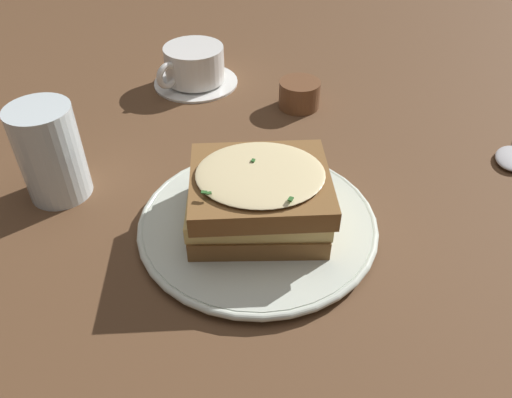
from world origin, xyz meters
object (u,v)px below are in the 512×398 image
sandwich (256,197)px  condiment_pot (299,94)px  water_glass (50,153)px  dinner_plate (256,224)px  teacup_with_saucer (194,67)px

sandwich → condiment_pot: bearing=-127.6°
water_glass → sandwich: bearing=139.5°
dinner_plate → teacup_with_saucer: teacup_with_saucer is taller
teacup_with_saucer → condiment_pot: teacup_with_saucer is taller
condiment_pot → water_glass: bearing=10.2°
water_glass → condiment_pot: bearing=-169.8°
sandwich → condiment_pot: (-0.17, -0.22, -0.03)m
dinner_plate → sandwich: size_ratio=1.46×
teacup_with_saucer → condiment_pot: (-0.12, 0.13, -0.01)m
dinner_plate → sandwich: sandwich is taller
dinner_plate → condiment_pot: (-0.17, -0.21, 0.01)m
dinner_plate → water_glass: bearing=-40.0°
sandwich → water_glass: (0.18, -0.15, 0.01)m
condiment_pot → dinner_plate: bearing=52.2°
condiment_pot → sandwich: bearing=52.4°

